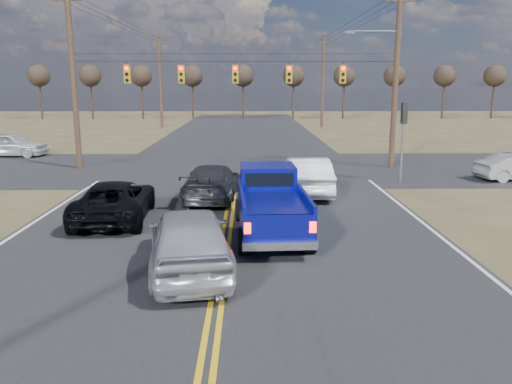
{
  "coord_description": "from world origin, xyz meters",
  "views": [
    {
      "loc": [
        0.72,
        -10.52,
        4.76
      ],
      "look_at": [
        0.95,
        4.51,
        1.5
      ],
      "focal_mm": 35.0,
      "sensor_mm": 36.0,
      "label": 1
    }
  ],
  "objects_px": {
    "silver_suv": "(190,239)",
    "black_suv": "(115,200)",
    "cross_car_west": "(10,145)",
    "pickup_truck": "(271,204)",
    "white_car_queue": "(307,175)",
    "dgrey_car_queue": "(212,182)"
  },
  "relations": [
    {
      "from": "white_car_queue",
      "to": "dgrey_car_queue",
      "type": "xyz_separation_m",
      "value": [
        -4.09,
        -1.08,
        -0.08
      ]
    },
    {
      "from": "white_car_queue",
      "to": "pickup_truck",
      "type": "bearing_deg",
      "value": 71.93
    },
    {
      "from": "black_suv",
      "to": "white_car_queue",
      "type": "distance_m",
      "value": 8.48
    },
    {
      "from": "silver_suv",
      "to": "white_car_queue",
      "type": "bearing_deg",
      "value": -122.86
    },
    {
      "from": "pickup_truck",
      "to": "cross_car_west",
      "type": "xyz_separation_m",
      "value": [
        -16.66,
        17.96,
        -0.2
      ]
    },
    {
      "from": "black_suv",
      "to": "dgrey_car_queue",
      "type": "distance_m",
      "value": 4.55
    },
    {
      "from": "black_suv",
      "to": "white_car_queue",
      "type": "xyz_separation_m",
      "value": [
        7.32,
        4.27,
        0.11
      ]
    },
    {
      "from": "pickup_truck",
      "to": "cross_car_west",
      "type": "height_order",
      "value": "pickup_truck"
    },
    {
      "from": "black_suv",
      "to": "cross_car_west",
      "type": "bearing_deg",
      "value": -58.96
    },
    {
      "from": "black_suv",
      "to": "dgrey_car_queue",
      "type": "xyz_separation_m",
      "value": [
        3.24,
        3.19,
        0.03
      ]
    },
    {
      "from": "silver_suv",
      "to": "white_car_queue",
      "type": "height_order",
      "value": "silver_suv"
    },
    {
      "from": "black_suv",
      "to": "cross_car_west",
      "type": "distance_m",
      "value": 19.68
    },
    {
      "from": "pickup_truck",
      "to": "dgrey_car_queue",
      "type": "relative_size",
      "value": 1.09
    },
    {
      "from": "dgrey_car_queue",
      "to": "black_suv",
      "type": "bearing_deg",
      "value": 48.67
    },
    {
      "from": "silver_suv",
      "to": "white_car_queue",
      "type": "xyz_separation_m",
      "value": [
        4.09,
        9.32,
        -0.04
      ]
    },
    {
      "from": "silver_suv",
      "to": "dgrey_car_queue",
      "type": "bearing_deg",
      "value": -99.18
    },
    {
      "from": "silver_suv",
      "to": "black_suv",
      "type": "relative_size",
      "value": 0.99
    },
    {
      "from": "white_car_queue",
      "to": "cross_car_west",
      "type": "xyz_separation_m",
      "value": [
        -18.51,
        11.92,
        -0.02
      ]
    },
    {
      "from": "silver_suv",
      "to": "dgrey_car_queue",
      "type": "height_order",
      "value": "silver_suv"
    },
    {
      "from": "silver_suv",
      "to": "dgrey_car_queue",
      "type": "relative_size",
      "value": 0.99
    },
    {
      "from": "silver_suv",
      "to": "black_suv",
      "type": "distance_m",
      "value": 6.0
    },
    {
      "from": "silver_suv",
      "to": "white_car_queue",
      "type": "relative_size",
      "value": 1.02
    }
  ]
}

